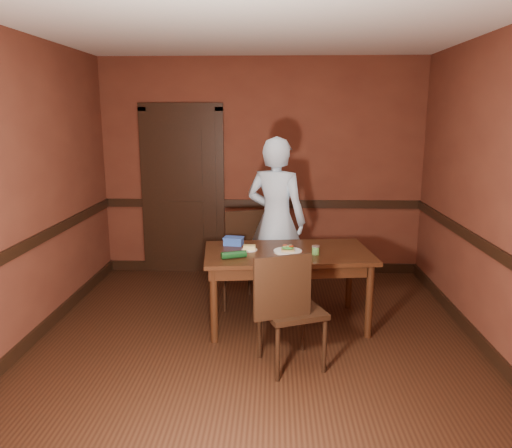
# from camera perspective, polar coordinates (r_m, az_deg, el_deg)

# --- Properties ---
(floor) EXTENTS (4.00, 4.50, 0.01)m
(floor) POSITION_cam_1_polar(r_m,az_deg,el_deg) (4.49, -0.17, -14.19)
(floor) COLOR black
(floor) RESTS_ON ground
(ceiling) EXTENTS (4.00, 4.50, 0.01)m
(ceiling) POSITION_cam_1_polar(r_m,az_deg,el_deg) (4.07, -0.20, 22.17)
(ceiling) COLOR white
(ceiling) RESTS_ON ground
(wall_back) EXTENTS (4.00, 0.02, 2.70)m
(wall_back) POSITION_cam_1_polar(r_m,az_deg,el_deg) (6.30, 0.66, 6.40)
(wall_back) COLOR #58281A
(wall_back) RESTS_ON ground
(wall_front) EXTENTS (4.00, 0.02, 2.70)m
(wall_front) POSITION_cam_1_polar(r_m,az_deg,el_deg) (1.89, -3.01, -8.14)
(wall_front) COLOR #58281A
(wall_front) RESTS_ON ground
(wall_left) EXTENTS (0.02, 4.50, 2.70)m
(wall_left) POSITION_cam_1_polar(r_m,az_deg,el_deg) (4.60, -25.95, 2.91)
(wall_left) COLOR #58281A
(wall_left) RESTS_ON ground
(wall_right) EXTENTS (0.02, 4.50, 2.70)m
(wall_right) POSITION_cam_1_polar(r_m,az_deg,el_deg) (4.46, 26.47, 2.59)
(wall_right) COLOR #58281A
(wall_right) RESTS_ON ground
(dado_back) EXTENTS (4.00, 0.03, 0.10)m
(dado_back) POSITION_cam_1_polar(r_m,az_deg,el_deg) (6.34, 0.64, 2.34)
(dado_back) COLOR black
(dado_back) RESTS_ON ground
(dado_left) EXTENTS (0.03, 4.50, 0.10)m
(dado_left) POSITION_cam_1_polar(r_m,az_deg,el_deg) (4.68, -25.26, -2.52)
(dado_left) COLOR black
(dado_left) RESTS_ON ground
(dado_right) EXTENTS (0.03, 4.50, 0.10)m
(dado_right) POSITION_cam_1_polar(r_m,az_deg,el_deg) (4.54, 25.75, -3.00)
(dado_right) COLOR black
(dado_right) RESTS_ON ground
(baseboard_back) EXTENTS (4.00, 0.03, 0.12)m
(baseboard_back) POSITION_cam_1_polar(r_m,az_deg,el_deg) (6.54, 0.63, -4.92)
(baseboard_back) COLOR black
(baseboard_back) RESTS_ON ground
(baseboard_left) EXTENTS (0.03, 4.50, 0.12)m
(baseboard_left) POSITION_cam_1_polar(r_m,az_deg,el_deg) (4.95, -24.35, -11.96)
(baseboard_left) COLOR black
(baseboard_left) RESTS_ON ground
(baseboard_right) EXTENTS (0.03, 4.50, 0.12)m
(baseboard_right) POSITION_cam_1_polar(r_m,az_deg,el_deg) (4.82, 24.79, -12.69)
(baseboard_right) COLOR black
(baseboard_right) RESTS_ON ground
(door) EXTENTS (1.05, 0.07, 2.20)m
(door) POSITION_cam_1_polar(r_m,az_deg,el_deg) (6.40, -8.37, 4.04)
(door) COLOR black
(door) RESTS_ON ground
(dining_table) EXTENTS (1.66, 1.05, 0.74)m
(dining_table) POSITION_cam_1_polar(r_m,az_deg,el_deg) (4.88, 3.58, -7.28)
(dining_table) COLOR black
(dining_table) RESTS_ON floor
(chair_far) EXTENTS (0.59, 0.59, 0.98)m
(chair_far) POSITION_cam_1_polar(r_m,az_deg,el_deg) (5.37, -2.14, -4.02)
(chair_far) COLOR black
(chair_far) RESTS_ON floor
(chair_near) EXTENTS (0.60, 0.60, 0.99)m
(chair_near) POSITION_cam_1_polar(r_m,az_deg,el_deg) (4.06, 4.09, -9.57)
(chair_near) COLOR black
(chair_near) RESTS_ON floor
(person) EXTENTS (0.76, 0.63, 1.79)m
(person) POSITION_cam_1_polar(r_m,az_deg,el_deg) (5.35, 2.31, 0.38)
(person) COLOR silver
(person) RESTS_ON floor
(sandwich_plate) EXTENTS (0.27, 0.27, 0.07)m
(sandwich_plate) POSITION_cam_1_polar(r_m,az_deg,el_deg) (4.72, 3.65, -3.02)
(sandwich_plate) COLOR white
(sandwich_plate) RESTS_ON dining_table
(sauce_jar) EXTENTS (0.07, 0.07, 0.08)m
(sauce_jar) POSITION_cam_1_polar(r_m,az_deg,el_deg) (4.67, 6.83, -2.97)
(sauce_jar) COLOR #539041
(sauce_jar) RESTS_ON dining_table
(cheese_saucer) EXTENTS (0.15, 0.15, 0.05)m
(cheese_saucer) POSITION_cam_1_polar(r_m,az_deg,el_deg) (4.78, -0.76, -2.79)
(cheese_saucer) COLOR white
(cheese_saucer) RESTS_ON dining_table
(food_tub) EXTENTS (0.21, 0.16, 0.08)m
(food_tub) POSITION_cam_1_polar(r_m,az_deg,el_deg) (4.97, -2.58, -1.95)
(food_tub) COLOR blue
(food_tub) RESTS_ON dining_table
(wrapped_veg) EXTENTS (0.24, 0.15, 0.06)m
(wrapped_veg) POSITION_cam_1_polar(r_m,az_deg,el_deg) (4.52, -2.56, -3.54)
(wrapped_veg) COLOR #103916
(wrapped_veg) RESTS_ON dining_table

